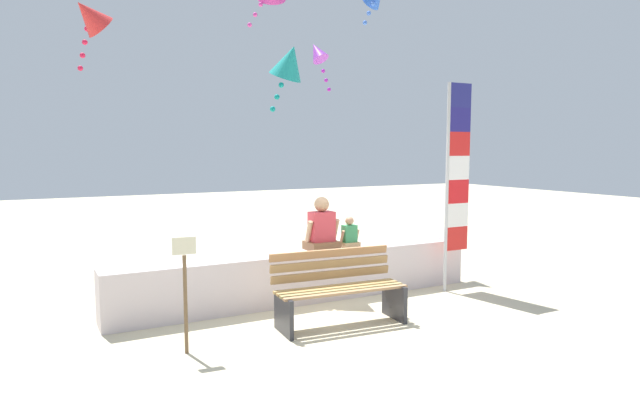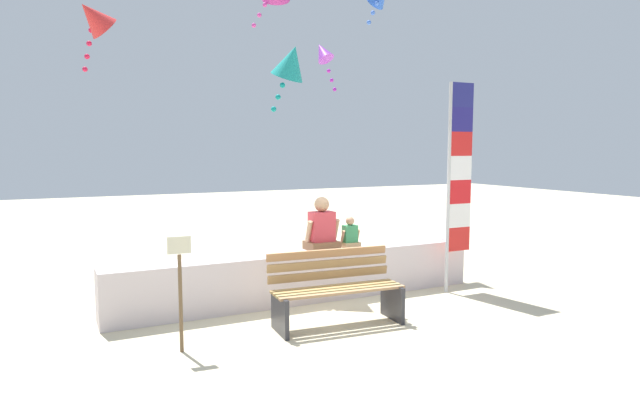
{
  "view_description": "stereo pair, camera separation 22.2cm",
  "coord_description": "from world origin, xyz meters",
  "px_view_note": "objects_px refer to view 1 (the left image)",
  "views": [
    {
      "loc": [
        -3.36,
        -5.98,
        2.13
      ],
      "look_at": [
        0.28,
        0.84,
        1.29
      ],
      "focal_mm": 31.2,
      "sensor_mm": 36.0,
      "label": 1
    },
    {
      "loc": [
        -3.16,
        -6.08,
        2.13
      ],
      "look_at": [
        0.28,
        0.84,
        1.29
      ],
      "focal_mm": 31.2,
      "sensor_mm": 36.0,
      "label": 2
    }
  ],
  "objects_px": {
    "flag_banner": "(455,175)",
    "kite_red": "(89,16)",
    "sign_post": "(185,285)",
    "person_child": "(349,235)",
    "kite_teal": "(289,62)",
    "person_adult": "(322,229)",
    "park_bench": "(338,290)",
    "kite_purple": "(317,53)"
  },
  "relations": [
    {
      "from": "flag_banner",
      "to": "kite_red",
      "type": "xyz_separation_m",
      "value": [
        -4.65,
        2.66,
        2.31
      ]
    },
    {
      "from": "flag_banner",
      "to": "sign_post",
      "type": "distance_m",
      "value": 4.38
    },
    {
      "from": "person_child",
      "to": "kite_teal",
      "type": "height_order",
      "value": "kite_teal"
    },
    {
      "from": "person_child",
      "to": "sign_post",
      "type": "bearing_deg",
      "value": -155.09
    },
    {
      "from": "flag_banner",
      "to": "kite_teal",
      "type": "distance_m",
      "value": 2.98
    },
    {
      "from": "person_adult",
      "to": "person_child",
      "type": "relative_size",
      "value": 1.68
    },
    {
      "from": "person_child",
      "to": "kite_red",
      "type": "relative_size",
      "value": 0.41
    },
    {
      "from": "person_child",
      "to": "park_bench",
      "type": "bearing_deg",
      "value": -126.15
    },
    {
      "from": "person_adult",
      "to": "flag_banner",
      "type": "xyz_separation_m",
      "value": [
        1.93,
        -0.57,
        0.75
      ]
    },
    {
      "from": "park_bench",
      "to": "sign_post",
      "type": "bearing_deg",
      "value": -177.04
    },
    {
      "from": "kite_teal",
      "to": "person_child",
      "type": "bearing_deg",
      "value": -56.92
    },
    {
      "from": "kite_red",
      "to": "sign_post",
      "type": "relative_size",
      "value": 0.88
    },
    {
      "from": "kite_purple",
      "to": "flag_banner",
      "type": "bearing_deg",
      "value": -86.7
    },
    {
      "from": "kite_red",
      "to": "kite_purple",
      "type": "distance_m",
      "value": 4.6
    },
    {
      "from": "person_adult",
      "to": "kite_teal",
      "type": "relative_size",
      "value": 0.7
    },
    {
      "from": "kite_teal",
      "to": "sign_post",
      "type": "xyz_separation_m",
      "value": [
        -2.18,
        -2.12,
        -2.67
      ]
    },
    {
      "from": "kite_red",
      "to": "kite_teal",
      "type": "xyz_separation_m",
      "value": [
        2.63,
        -1.24,
        -0.64
      ]
    },
    {
      "from": "kite_red",
      "to": "kite_teal",
      "type": "relative_size",
      "value": 1.0
    },
    {
      "from": "kite_red",
      "to": "kite_purple",
      "type": "bearing_deg",
      "value": 15.89
    },
    {
      "from": "flag_banner",
      "to": "kite_purple",
      "type": "height_order",
      "value": "kite_purple"
    },
    {
      "from": "flag_banner",
      "to": "kite_purple",
      "type": "xyz_separation_m",
      "value": [
        -0.23,
        3.92,
        2.32
      ]
    },
    {
      "from": "flag_banner",
      "to": "kite_purple",
      "type": "relative_size",
      "value": 3.03
    },
    {
      "from": "flag_banner",
      "to": "person_child",
      "type": "bearing_deg",
      "value": 158.85
    },
    {
      "from": "kite_teal",
      "to": "kite_red",
      "type": "bearing_deg",
      "value": 154.73
    },
    {
      "from": "kite_red",
      "to": "flag_banner",
      "type": "bearing_deg",
      "value": -29.76
    },
    {
      "from": "park_bench",
      "to": "kite_teal",
      "type": "bearing_deg",
      "value": 81.45
    },
    {
      "from": "kite_teal",
      "to": "kite_purple",
      "type": "xyz_separation_m",
      "value": [
        1.8,
        2.5,
        0.65
      ]
    },
    {
      "from": "park_bench",
      "to": "person_adult",
      "type": "xyz_separation_m",
      "value": [
        0.4,
        1.17,
        0.57
      ]
    },
    {
      "from": "park_bench",
      "to": "kite_red",
      "type": "bearing_deg",
      "value": 125.48
    },
    {
      "from": "kite_red",
      "to": "kite_teal",
      "type": "height_order",
      "value": "kite_red"
    },
    {
      "from": "kite_teal",
      "to": "kite_purple",
      "type": "bearing_deg",
      "value": 54.35
    },
    {
      "from": "kite_red",
      "to": "person_child",
      "type": "bearing_deg",
      "value": -33.3
    },
    {
      "from": "person_adult",
      "to": "park_bench",
      "type": "bearing_deg",
      "value": -108.77
    },
    {
      "from": "kite_red",
      "to": "sign_post",
      "type": "distance_m",
      "value": 4.74
    },
    {
      "from": "person_adult",
      "to": "kite_purple",
      "type": "height_order",
      "value": "kite_purple"
    },
    {
      "from": "person_child",
      "to": "sign_post",
      "type": "relative_size",
      "value": 0.37
    },
    {
      "from": "person_child",
      "to": "kite_purple",
      "type": "relative_size",
      "value": 0.44
    },
    {
      "from": "person_child",
      "to": "flag_banner",
      "type": "bearing_deg",
      "value": -21.15
    },
    {
      "from": "kite_purple",
      "to": "kite_teal",
      "type": "bearing_deg",
      "value": -125.65
    },
    {
      "from": "kite_purple",
      "to": "kite_red",
      "type": "bearing_deg",
      "value": -164.11
    },
    {
      "from": "sign_post",
      "to": "person_adult",
      "type": "bearing_deg",
      "value": 29.15
    },
    {
      "from": "park_bench",
      "to": "flag_banner",
      "type": "distance_m",
      "value": 2.74
    }
  ]
}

